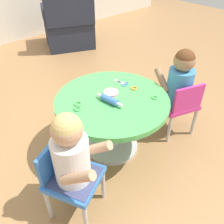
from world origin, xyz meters
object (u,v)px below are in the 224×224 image
(craft_scissors, at_px, (122,83))
(child_chair_left, at_px, (69,176))
(craft_table, at_px, (112,112))
(rolling_pin, at_px, (110,100))
(child_chair_right, at_px, (179,104))
(seated_child_right, at_px, (180,79))
(armchair_dark, at_px, (69,26))
(seated_child_left, at_px, (71,153))

(craft_scissors, bearing_deg, child_chair_left, -156.54)
(craft_table, height_order, rolling_pin, rolling_pin)
(child_chair_right, xyz_separation_m, seated_child_right, (0.01, 0.04, 0.23))
(child_chair_right, relative_size, rolling_pin, 2.32)
(child_chair_left, distance_m, seated_child_right, 1.17)
(craft_table, xyz_separation_m, child_chair_right, (0.56, -0.24, -0.07))
(seated_child_right, xyz_separation_m, craft_scissors, (-0.37, 0.31, -0.03))
(seated_child_right, relative_size, rolling_pin, 2.21)
(child_chair_left, xyz_separation_m, craft_scissors, (0.78, 0.34, 0.20))
(craft_scissors, bearing_deg, craft_table, -153.59)
(seated_child_right, relative_size, armchair_dark, 0.54)
(armchair_dark, bearing_deg, seated_child_left, -123.43)
(child_chair_right, bearing_deg, craft_scissors, 135.75)
(child_chair_left, height_order, craft_scissors, child_chair_left)
(craft_table, bearing_deg, rolling_pin, -150.36)
(rolling_pin, bearing_deg, child_chair_left, -158.41)
(child_chair_right, xyz_separation_m, craft_scissors, (-0.35, 0.34, 0.20))
(seated_child_left, bearing_deg, armchair_dark, 56.57)
(seated_child_left, bearing_deg, child_chair_left, 115.57)
(craft_table, xyz_separation_m, rolling_pin, (-0.05, -0.03, 0.15))
(child_chair_right, relative_size, craft_scissors, 3.87)
(seated_child_right, bearing_deg, child_chair_right, -109.63)
(craft_scissors, bearing_deg, seated_child_right, -39.88)
(child_chair_right, distance_m, seated_child_right, 0.23)
(child_chair_right, distance_m, craft_scissors, 0.53)
(child_chair_left, bearing_deg, seated_child_right, 1.60)
(seated_child_right, xyz_separation_m, armchair_dark, (0.47, 2.35, -0.22))
(child_chair_left, xyz_separation_m, armchair_dark, (1.61, 2.38, 0.00))
(seated_child_left, height_order, armchair_dark, armchair_dark)
(child_chair_left, bearing_deg, seated_child_left, -64.43)
(child_chair_left, relative_size, seated_child_right, 1.05)
(craft_table, distance_m, armchair_dark, 2.39)
(craft_table, relative_size, child_chair_right, 1.61)
(seated_child_left, height_order, child_chair_right, seated_child_left)
(seated_child_left, xyz_separation_m, armchair_dark, (1.60, 2.42, -0.22))
(armchair_dark, xyz_separation_m, rolling_pin, (-1.10, -2.18, 0.22))
(craft_table, xyz_separation_m, craft_scissors, (0.21, 0.10, 0.13))
(armchair_dark, xyz_separation_m, craft_scissors, (-0.84, -2.05, 0.20))
(armchair_dark, bearing_deg, craft_scissors, -112.26)
(child_chair_left, height_order, child_chair_right, same)
(craft_table, distance_m, rolling_pin, 0.16)
(rolling_pin, distance_m, craft_scissors, 0.29)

